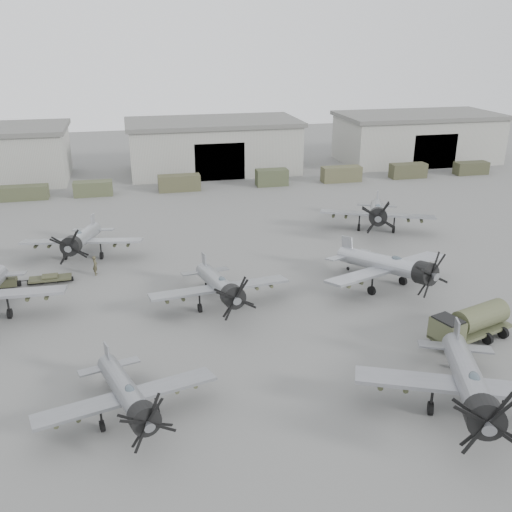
{
  "coord_description": "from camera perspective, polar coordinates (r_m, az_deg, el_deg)",
  "views": [
    {
      "loc": [
        -14.27,
        -34.69,
        22.54
      ],
      "look_at": [
        -3.11,
        14.85,
        2.5
      ],
      "focal_mm": 40.0,
      "sensor_mm": 36.0,
      "label": 1
    }
  ],
  "objects": [
    {
      "name": "support_truck_5",
      "position": [
        93.41,
        8.53,
        8.11
      ],
      "size": [
        6.37,
        2.2,
        2.43
      ],
      "primitive_type": "cube",
      "color": "#4C4B31",
      "rests_on": "ground"
    },
    {
      "name": "tug_trailer",
      "position": [
        58.53,
        -22.25,
        -2.27
      ],
      "size": [
        6.84,
        1.57,
        1.37
      ],
      "rotation": [
        0.0,
        0.0,
        0.03
      ],
      "color": "#383A26",
      "rests_on": "ground"
    },
    {
      "name": "aircraft_mid_1",
      "position": [
        49.02,
        -3.58,
        -2.99
      ],
      "size": [
        12.32,
        11.09,
        4.9
      ],
      "rotation": [
        0.0,
        0.0,
        0.12
      ],
      "color": "gray",
      "rests_on": "ground"
    },
    {
      "name": "ground_crew",
      "position": [
        58.56,
        -15.78,
        -0.92
      ],
      "size": [
        0.51,
        0.74,
        1.97
      ],
      "primitive_type": "imported",
      "rotation": [
        0.0,
        0.0,
        1.51
      ],
      "color": "#413E2A",
      "rests_on": "ground"
    },
    {
      "name": "aircraft_far_0",
      "position": [
        62.4,
        -17.09,
        1.62
      ],
      "size": [
        12.73,
        11.45,
        5.05
      ],
      "rotation": [
        0.0,
        0.0,
        -0.18
      ],
      "color": "#999CA2",
      "rests_on": "ground"
    },
    {
      "name": "ground",
      "position": [
        43.76,
        8.4,
        -9.73
      ],
      "size": [
        220.0,
        220.0,
        0.0
      ],
      "primitive_type": "plane",
      "color": "#5F5F5C",
      "rests_on": "ground"
    },
    {
      "name": "support_truck_3",
      "position": [
        87.63,
        -7.69,
        7.26
      ],
      "size": [
        6.3,
        2.2,
        2.42
      ],
      "primitive_type": "cube",
      "color": "#45442D",
      "rests_on": "ground"
    },
    {
      "name": "support_truck_2",
      "position": [
        87.54,
        -15.98,
        6.51
      ],
      "size": [
        5.57,
        2.2,
        2.15
      ],
      "primitive_type": "cube",
      "color": "#444930",
      "rests_on": "ground"
    },
    {
      "name": "aircraft_far_1",
      "position": [
        69.63,
        12.04,
        4.31
      ],
      "size": [
        13.33,
        12.08,
        5.45
      ],
      "rotation": [
        0.0,
        0.0,
        -0.42
      ],
      "color": "gray",
      "rests_on": "ground"
    },
    {
      "name": "fuel_tanker",
      "position": [
        47.46,
        20.69,
        -6.19
      ],
      "size": [
        7.5,
        4.75,
        2.75
      ],
      "rotation": [
        0.0,
        0.0,
        0.31
      ],
      "color": "#464930",
      "rests_on": "ground"
    },
    {
      "name": "hangar_right",
      "position": [
        111.37,
        15.81,
        11.36
      ],
      "size": [
        29.0,
        14.8,
        8.7
      ],
      "color": "#9B9B91",
      "rests_on": "ground"
    },
    {
      "name": "aircraft_near_1",
      "position": [
        37.87,
        20.64,
        -11.93
      ],
      "size": [
        13.66,
        12.37,
        5.57
      ],
      "rotation": [
        0.0,
        0.0,
        -0.41
      ],
      "color": "gray",
      "rests_on": "ground"
    },
    {
      "name": "hangar_center",
      "position": [
        99.37,
        -4.3,
        10.94
      ],
      "size": [
        29.0,
        14.8,
        8.7
      ],
      "color": "#9B9B91",
      "rests_on": "ground"
    },
    {
      "name": "aircraft_near_0",
      "position": [
        36.3,
        -12.67,
        -13.43
      ],
      "size": [
        11.34,
        10.21,
        4.52
      ],
      "rotation": [
        0.0,
        0.0,
        0.26
      ],
      "color": "gray",
      "rests_on": "ground"
    },
    {
      "name": "support_truck_1",
      "position": [
        88.67,
        -22.17,
        5.88
      ],
      "size": [
        6.66,
        2.2,
        2.01
      ],
      "primitive_type": "cube",
      "color": "#40442C",
      "rests_on": "ground"
    },
    {
      "name": "support_truck_4",
      "position": [
        89.95,
        1.59,
        7.86
      ],
      "size": [
        4.94,
        2.2,
        2.57
      ],
      "primitive_type": "cube",
      "color": "#3E442C",
      "rests_on": "ground"
    },
    {
      "name": "aircraft_mid_2",
      "position": [
        53.92,
        13.31,
        -0.95
      ],
      "size": [
        13.35,
        12.04,
        5.38
      ],
      "rotation": [
        0.0,
        0.0,
        0.35
      ],
      "color": "#A0A3A9",
      "rests_on": "ground"
    },
    {
      "name": "support_truck_6",
      "position": [
        98.16,
        14.96,
        8.25
      ],
      "size": [
        5.99,
        2.2,
        2.36
      ],
      "primitive_type": "cube",
      "color": "#3D3D28",
      "rests_on": "ground"
    },
    {
      "name": "support_truck_7",
      "position": [
        103.99,
        20.71,
        8.23
      ],
      "size": [
        5.67,
        2.2,
        2.08
      ],
      "primitive_type": "cube",
      "color": "#383925",
      "rests_on": "ground"
    }
  ]
}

